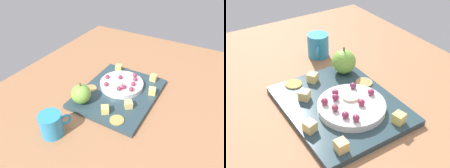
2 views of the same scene
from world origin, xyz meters
The scene contains 23 objects.
table centered at (0.00, 0.00, 1.57)cm, with size 127.10×100.73×3.13cm, color #9D6A46.
platter centered at (-1.38, -0.65, 3.99)cm, with size 34.91×28.37×1.71cm, color #2A4048.
serving_dish centered at (-5.39, -1.57, 5.82)cm, with size 17.81×17.81×1.94cm, color silver.
apple_whole centered at (10.96, -9.90, 8.56)cm, with size 7.43×7.43×7.43cm, color #78B141.
apple_stem centered at (10.96, -9.90, 12.87)cm, with size 0.50×0.50×1.20cm, color brown.
cheese_cube_0 centered at (11.59, 0.72, 6.18)cm, with size 2.68×2.68×2.68cm, color #F0CE6E.
cheese_cube_1 centered at (-6.69, 11.23, 6.18)cm, with size 2.68×2.68×2.68cm, color #E5C474.
cheese_cube_2 centered at (-15.83, 8.34, 6.18)cm, with size 2.68×2.68×2.68cm, color #EEC472.
cheese_cube_3 centered at (5.06, 6.71, 6.18)cm, with size 2.68×2.68×2.68cm, color #EDC676.
cheese_cube_4 centered at (-15.70, -8.55, 6.18)cm, with size 2.68×2.68×2.68cm, color #F3D56A.
cracker_0 centered at (2.65, -11.66, 5.04)cm, with size 4.97×4.97×0.40cm, color tan.
cracker_1 centered at (13.01, 6.29, 5.04)cm, with size 4.97×4.97×0.40cm, color #A9934D.
grape_0 centered at (-5.51, 3.50, 7.66)cm, with size 1.96×1.76×1.75cm, color #8A3548.
grape_1 centered at (-9.06, 2.79, 7.61)cm, with size 1.96×1.76×1.65cm, color #8B2C4E.
grape_2 centered at (-7.23, -3.29, 7.65)cm, with size 1.96×1.76×1.72cm, color #9B2B48.
grape_3 centered at (-1.86, 1.14, 7.66)cm, with size 1.96×1.76×1.75cm, color #8F2951.
grape_4 centered at (-1.89, 4.39, 7.68)cm, with size 1.96×1.76×1.79cm, color #8C2E49.
grape_5 centered at (-11.44, 1.34, 7.71)cm, with size 1.96×1.76×1.85cm, color #963555.
grape_6 centered at (0.34, -0.42, 7.61)cm, with size 1.96×1.76×1.65cm, color #8D2B4B.
grape_7 centered at (-4.89, -8.18, 7.60)cm, with size 1.96×1.76×1.62cm, color #9A2D54.
grape_8 centered at (-0.40, -5.76, 7.66)cm, with size 1.96×1.76×1.75cm, color #823456.
apple_slice_0 centered at (-3.15, -2.79, 7.09)cm, with size 4.48×4.48×0.60cm, color beige.
cup centered at (26.89, -9.76, 7.19)cm, with size 9.72×7.44×8.11cm.
Camera 1 is at (57.83, 30.18, 56.71)cm, focal length 33.77 mm.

